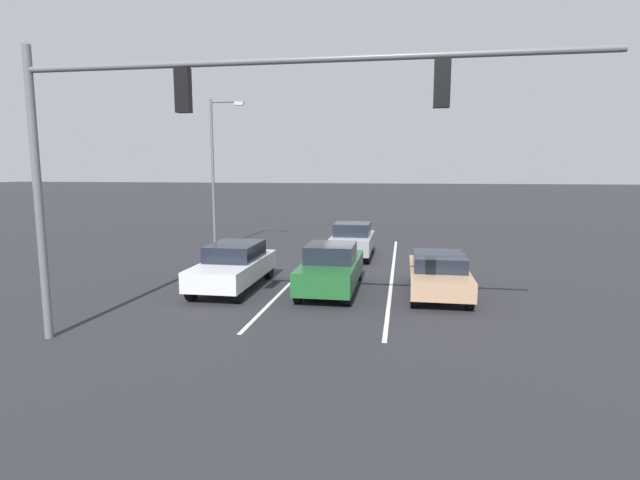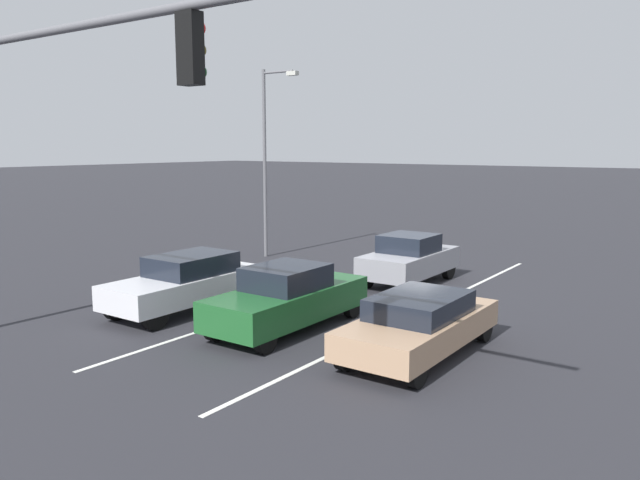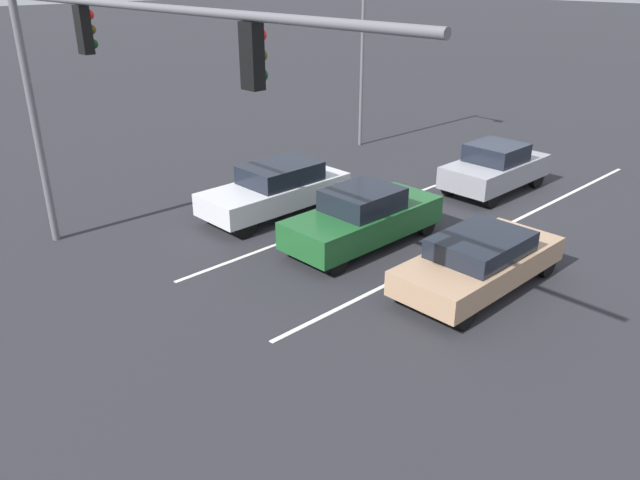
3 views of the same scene
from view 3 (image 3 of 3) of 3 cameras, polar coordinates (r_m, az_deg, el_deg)
The scene contains 9 objects.
ground_plane at distance 21.62m, azimuth 15.24°, elevation 4.01°, with size 240.00×240.00×0.00m, color #28282D.
lane_stripe_left_divider at distance 18.75m, azimuth 15.87°, elevation 0.89°, with size 0.12×16.98×0.01m, color silver.
lane_stripe_center_divider at distance 20.65m, azimuth 7.30°, elevation 3.76°, with size 0.12×16.98×0.01m, color silver.
car_darkgreen_midlane_front at distance 16.85m, azimuth 3.98°, elevation 2.07°, with size 1.80×4.69×1.62m.
car_silver_rightlane_front at distance 19.01m, azimuth -3.99°, elevation 4.70°, with size 1.81×4.72×1.56m.
car_tan_leftlane_front at distance 15.01m, azimuth 14.39°, elevation -1.83°, with size 1.87×4.61×1.36m.
car_gray_midlane_second at distance 21.75m, azimuth 15.74°, elevation 6.39°, with size 1.83×4.04×1.65m.
traffic_signal_gantry at distance 14.11m, azimuth -20.09°, elevation 14.57°, with size 12.71×0.37×6.94m.
street_lamp_right_shoulder at distance 26.04m, azimuth 4.24°, elevation 17.89°, with size 1.75×0.24×7.54m.
Camera 3 is at (-10.27, 17.68, 7.03)m, focal length 35.00 mm.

